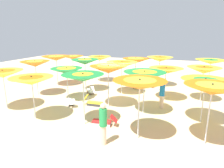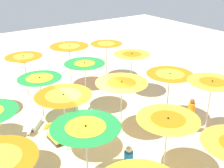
# 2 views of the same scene
# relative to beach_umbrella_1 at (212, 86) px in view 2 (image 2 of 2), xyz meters

# --- Properties ---
(ground) EXTENTS (43.14, 43.14, 0.04)m
(ground) POSITION_rel_beach_umbrella_1_xyz_m (-2.45, -4.28, -2.25)
(ground) COLOR beige
(beach_umbrella_1) EXTENTS (2.04, 2.04, 2.48)m
(beach_umbrella_1) POSITION_rel_beach_umbrella_1_xyz_m (0.00, 0.00, 0.00)
(beach_umbrella_1) COLOR silver
(beach_umbrella_1) RESTS_ON ground
(beach_umbrella_2) EXTENTS (2.14, 2.14, 2.36)m
(beach_umbrella_2) POSITION_rel_beach_umbrella_1_xyz_m (-1.82, -0.59, -0.13)
(beach_umbrella_2) COLOR silver
(beach_umbrella_2) RESTS_ON ground
(beach_umbrella_3) EXTENTS (2.01, 2.01, 2.34)m
(beach_umbrella_3) POSITION_rel_beach_umbrella_1_xyz_m (-5.17, -0.11, -0.13)
(beach_umbrella_3) COLOR silver
(beach_umbrella_3) RESTS_ON ground
(beach_umbrella_4) EXTENTS (2.02, 2.02, 2.25)m
(beach_umbrella_4) POSITION_rel_beach_umbrella_1_xyz_m (-7.98, 0.08, -0.19)
(beach_umbrella_4) COLOR silver
(beach_umbrella_4) RESTS_ON ground
(beach_umbrella_6) EXTENTS (2.15, 2.15, 2.17)m
(beach_umbrella_6) POSITION_rel_beach_umbrella_1_xyz_m (0.74, -3.26, -0.31)
(beach_umbrella_6) COLOR silver
(beach_umbrella_6) RESTS_ON ground
(beach_umbrella_7) EXTENTS (2.21, 2.21, 2.37)m
(beach_umbrella_7) POSITION_rel_beach_umbrella_1_xyz_m (-2.28, -2.97, -0.10)
(beach_umbrella_7) COLOR silver
(beach_umbrella_7) RESTS_ON ground
(beach_umbrella_8) EXTENTS (2.01, 2.01, 2.45)m
(beach_umbrella_8) POSITION_rel_beach_umbrella_1_xyz_m (-5.04, -3.16, -0.03)
(beach_umbrella_8) COLOR silver
(beach_umbrella_8) RESTS_ON ground
(beach_umbrella_9) EXTENTS (2.27, 2.27, 2.52)m
(beach_umbrella_9) POSITION_rel_beach_umbrella_1_xyz_m (-7.98, -2.50, 0.04)
(beach_umbrella_9) COLOR silver
(beach_umbrella_9) RESTS_ON ground
(beach_umbrella_11) EXTENTS (2.22, 2.22, 2.36)m
(beach_umbrella_11) POSITION_rel_beach_umbrella_1_xyz_m (-0.17, -5.93, -0.15)
(beach_umbrella_11) COLOR silver
(beach_umbrella_11) RESTS_ON ground
(beach_umbrella_12) EXTENTS (2.13, 2.13, 2.51)m
(beach_umbrella_12) POSITION_rel_beach_umbrella_1_xyz_m (-2.30, -5.63, 0.01)
(beach_umbrella_12) COLOR silver
(beach_umbrella_12) RESTS_ON ground
(beach_umbrella_13) EXTENTS (2.00, 2.00, 2.17)m
(beach_umbrella_13) POSITION_rel_beach_umbrella_1_xyz_m (-5.18, -5.44, -0.29)
(beach_umbrella_13) COLOR silver
(beach_umbrella_13) RESTS_ON ground
(beach_umbrella_14) EXTENTS (1.93, 1.93, 2.48)m
(beach_umbrella_14) POSITION_rel_beach_umbrella_1_xyz_m (-7.72, -5.26, -0.00)
(beach_umbrella_14) COLOR silver
(beach_umbrella_14) RESTS_ON ground
(lounger_0) EXTENTS (1.20, 1.18, 0.50)m
(lounger_0) POSITION_rel_beach_umbrella_1_xyz_m (-4.63, -6.16, -2.04)
(lounger_0) COLOR silver
(lounger_0) RESTS_ON ground
(lounger_1) EXTENTS (1.07, 1.22, 0.65)m
(lounger_1) POSITION_rel_beach_umbrella_1_xyz_m (-4.40, -3.72, -2.02)
(lounger_1) COLOR olive
(lounger_1) RESTS_ON ground
(lounger_2) EXTENTS (0.36, 1.26, 0.58)m
(lounger_2) POSITION_rel_beach_umbrella_1_xyz_m (-1.63, -1.15, -2.03)
(lounger_2) COLOR #333338
(lounger_2) RESTS_ON ground
(lounger_4) EXTENTS (1.24, 0.38, 0.67)m
(lounger_4) POSITION_rel_beach_umbrella_1_xyz_m (-3.20, -5.82, -2.03)
(lounger_4) COLOR #333338
(lounger_4) RESTS_ON ground
(beachgoer_0) EXTENTS (0.30, 0.30, 1.63)m
(beachgoer_0) POSITION_rel_beach_umbrella_1_xyz_m (-0.39, -0.62, -1.39)
(beachgoer_0) COLOR brown
(beachgoer_0) RESTS_ON ground
(beachgoer_2) EXTENTS (0.30, 0.30, 1.64)m
(beachgoer_2) POSITION_rel_beach_umbrella_1_xyz_m (0.71, -4.89, -1.38)
(beachgoer_2) COLOR beige
(beachgoer_2) RESTS_ON ground
(beach_ball) EXTENTS (0.31, 0.31, 0.31)m
(beach_ball) POSITION_rel_beach_umbrella_1_xyz_m (-1.14, -0.19, -2.08)
(beach_ball) COLOR white
(beach_ball) RESTS_ON ground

